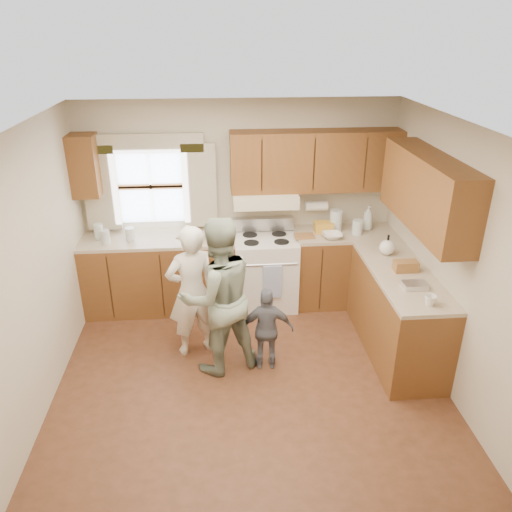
{
  "coord_description": "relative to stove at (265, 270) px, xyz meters",
  "views": [
    {
      "loc": [
        -0.27,
        -4.1,
        3.25
      ],
      "look_at": [
        0.1,
        0.4,
        1.15
      ],
      "focal_mm": 35.0,
      "sensor_mm": 36.0,
      "label": 1
    }
  ],
  "objects": [
    {
      "name": "room",
      "position": [
        -0.3,
        -1.44,
        0.78
      ],
      "size": [
        3.8,
        3.8,
        3.8
      ],
      "color": "#482A16",
      "rests_on": "ground"
    },
    {
      "name": "kitchen_fixtures",
      "position": [
        0.31,
        -0.36,
        0.37
      ],
      "size": [
        3.8,
        2.25,
        2.15
      ],
      "color": "#44290E",
      "rests_on": "ground"
    },
    {
      "name": "stove",
      "position": [
        0.0,
        0.0,
        0.0
      ],
      "size": [
        0.76,
        0.67,
        1.07
      ],
      "color": "silver",
      "rests_on": "ground"
    },
    {
      "name": "woman_left",
      "position": [
        -0.86,
        -0.96,
        0.27
      ],
      "size": [
        0.62,
        0.51,
        1.47
      ],
      "primitive_type": "imported",
      "rotation": [
        0.0,
        0.0,
        3.49
      ],
      "color": "white",
      "rests_on": "ground"
    },
    {
      "name": "woman_right",
      "position": [
        -0.59,
        -1.25,
        0.36
      ],
      "size": [
        0.97,
        0.86,
        1.65
      ],
      "primitive_type": "imported",
      "rotation": [
        0.0,
        0.0,
        3.48
      ],
      "color": "#20392D",
      "rests_on": "ground"
    },
    {
      "name": "child",
      "position": [
        -0.11,
        -1.31,
        -0.01
      ],
      "size": [
        0.54,
        0.25,
        0.91
      ],
      "primitive_type": "imported",
      "rotation": [
        0.0,
        0.0,
        3.08
      ],
      "color": "slate",
      "rests_on": "ground"
    }
  ]
}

